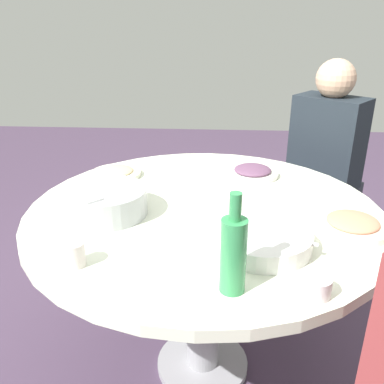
% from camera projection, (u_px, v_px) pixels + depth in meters
% --- Properties ---
extents(ground, '(8.00, 8.00, 0.00)m').
position_uv_depth(ground, '(202.00, 365.00, 1.79)').
color(ground, '#47364C').
extents(round_dining_table, '(1.27, 1.27, 0.76)m').
position_uv_depth(round_dining_table, '(204.00, 237.00, 1.54)').
color(round_dining_table, '#99999E').
rests_on(round_dining_table, ground).
extents(rice_bowl, '(0.28, 0.28, 0.10)m').
position_uv_depth(rice_bowl, '(106.00, 201.00, 1.42)').
color(rice_bowl, '#B2B5BA').
rests_on(rice_bowl, round_dining_table).
extents(soup_bowl, '(0.30, 0.31, 0.06)m').
position_uv_depth(soup_bowl, '(262.00, 239.00, 1.23)').
color(soup_bowl, silver).
rests_on(soup_bowl, round_dining_table).
extents(dish_shrimp, '(0.24, 0.24, 0.04)m').
position_uv_depth(dish_shrimp, '(353.00, 224.00, 1.33)').
color(dish_shrimp, silver).
rests_on(dish_shrimp, round_dining_table).
extents(dish_eggplant, '(0.22, 0.22, 0.04)m').
position_uv_depth(dish_eggplant, '(253.00, 172.00, 1.78)').
color(dish_eggplant, white).
rests_on(dish_eggplant, round_dining_table).
extents(dish_noodles, '(0.21, 0.21, 0.04)m').
position_uv_depth(dish_noodles, '(116.00, 173.00, 1.78)').
color(dish_noodles, silver).
rests_on(dish_noodles, round_dining_table).
extents(green_bottle, '(0.07, 0.07, 0.27)m').
position_uv_depth(green_bottle, '(233.00, 253.00, 1.00)').
color(green_bottle, '#358F52').
rests_on(green_bottle, round_dining_table).
extents(tea_cup_near, '(0.08, 0.08, 0.05)m').
position_uv_depth(tea_cup_near, '(315.00, 286.00, 1.02)').
color(tea_cup_near, white).
rests_on(tea_cup_near, round_dining_table).
extents(tea_cup_far, '(0.06, 0.06, 0.07)m').
position_uv_depth(tea_cup_far, '(74.00, 254.00, 1.13)').
color(tea_cup_far, silver).
rests_on(tea_cup_far, round_dining_table).
extents(stool_for_diner_right, '(0.31, 0.31, 0.45)m').
position_uv_depth(stool_for_diner_right, '(314.00, 240.00, 2.34)').
color(stool_for_diner_right, brown).
rests_on(stool_for_diner_right, ground).
extents(diner_right, '(0.47, 0.46, 0.76)m').
position_uv_depth(diner_right, '(327.00, 148.00, 2.13)').
color(diner_right, '#2D333D').
rests_on(diner_right, stool_for_diner_right).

